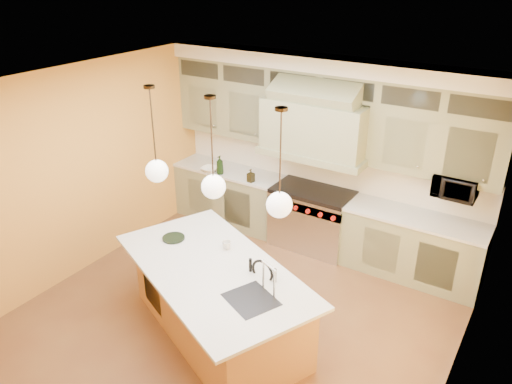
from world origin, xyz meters
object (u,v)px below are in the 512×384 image
Objects in this scene: kitchen_island at (218,299)px; microwave at (455,186)px; counter_stool at (255,303)px; range at (312,218)px.

kitchen_island is 3.34m from microwave.
range is at bearing 106.58° from counter_stool.
counter_stool is (0.50, -2.41, 0.15)m from range.
microwave is (1.45, 2.52, 0.81)m from counter_stool.
kitchen_island is at bearing -128.29° from microwave.
microwave reaches higher than counter_stool.
range is 0.41× the size of kitchen_island.
counter_stool is 3.02m from microwave.
counter_stool is at bearing -78.36° from range.
microwave is at bearing 76.13° from kitchen_island.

